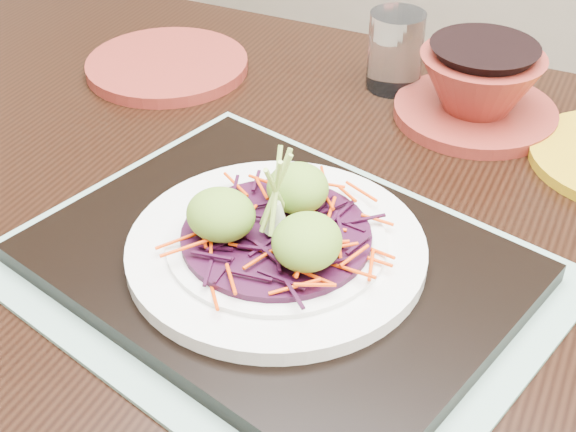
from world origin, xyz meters
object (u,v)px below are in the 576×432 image
at_px(dining_table, 318,354).
at_px(terracotta_bowl_set, 478,90).
at_px(terracotta_side_plate, 167,65).
at_px(water_glass, 395,51).
at_px(serving_tray, 277,263).
at_px(white_plate, 276,248).

relative_size(dining_table, terracotta_bowl_set, 6.77).
bearing_deg(terracotta_side_plate, terracotta_bowl_set, 8.87).
bearing_deg(water_glass, serving_tray, -84.56).
distance_m(dining_table, white_plate, 0.14).
bearing_deg(serving_tray, water_glass, 108.47).
relative_size(white_plate, water_glass, 2.72).
bearing_deg(terracotta_bowl_set, terracotta_side_plate, -171.13).
xyz_separation_m(white_plate, water_glass, (-0.03, 0.34, 0.02)).
distance_m(terracotta_side_plate, water_glass, 0.26).
bearing_deg(dining_table, terracotta_bowl_set, 79.70).
relative_size(dining_table, water_glass, 15.43).
distance_m(dining_table, serving_tray, 0.13).
xyz_separation_m(dining_table, terracotta_side_plate, (-0.31, 0.23, 0.11)).
height_order(dining_table, serving_tray, serving_tray).
bearing_deg(terracotta_bowl_set, serving_tray, -102.27).
distance_m(dining_table, terracotta_side_plate, 0.40).
distance_m(white_plate, terracotta_side_plate, 0.39).
bearing_deg(white_plate, terracotta_side_plate, 136.84).
xyz_separation_m(dining_table, terracotta_bowl_set, (0.04, 0.29, 0.14)).
bearing_deg(terracotta_bowl_set, white_plate, -102.27).
bearing_deg(terracotta_side_plate, dining_table, -37.35).
height_order(serving_tray, terracotta_side_plate, serving_tray).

